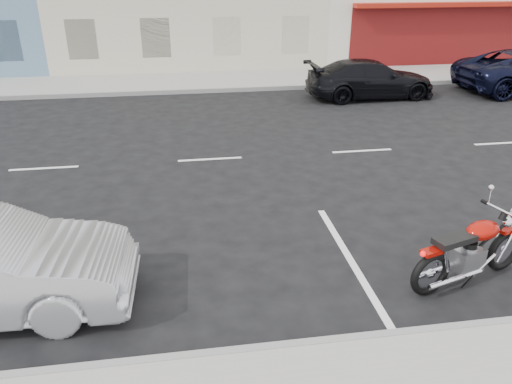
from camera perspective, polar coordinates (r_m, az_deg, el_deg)
ground at (r=12.89m, az=3.63°, el=4.24°), size 120.00×120.00×0.00m
sidewalk_far at (r=21.09m, az=-15.31°, el=11.83°), size 80.00×3.40×0.15m
curb_far at (r=19.44m, az=-15.77°, el=10.73°), size 80.00×0.12×0.16m
motorcycle at (r=8.87m, az=26.81°, el=-5.04°), size 2.19×0.95×1.13m
car_far at (r=18.89m, az=12.92°, el=12.48°), size 4.70×2.04×1.35m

